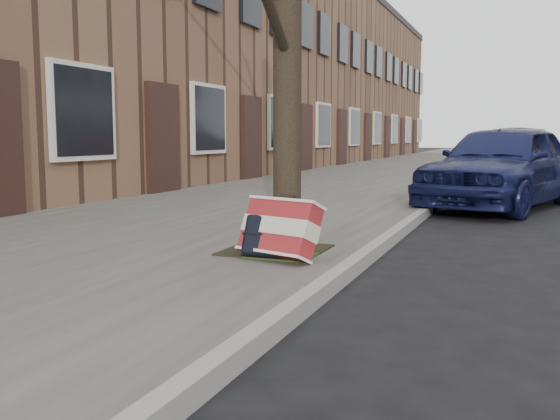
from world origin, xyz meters
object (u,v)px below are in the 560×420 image
at_px(car_near_front, 502,166).
at_px(suitcase_red, 280,229).
at_px(car_near_mid, 519,151).
at_px(suitcase_navy, 273,236).

bearing_deg(car_near_front, suitcase_red, -87.77).
height_order(suitcase_red, car_near_mid, car_near_mid).
relative_size(suitcase_red, suitcase_navy, 1.34).
height_order(suitcase_red, car_near_front, car_near_front).
distance_m(suitcase_red, car_near_mid, 15.74).
height_order(suitcase_navy, car_near_front, car_near_front).
relative_size(suitcase_navy, car_near_mid, 0.12).
bearing_deg(suitcase_navy, car_near_mid, 85.05).
distance_m(car_near_front, car_near_mid, 9.90).
bearing_deg(car_near_front, car_near_mid, 106.37).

